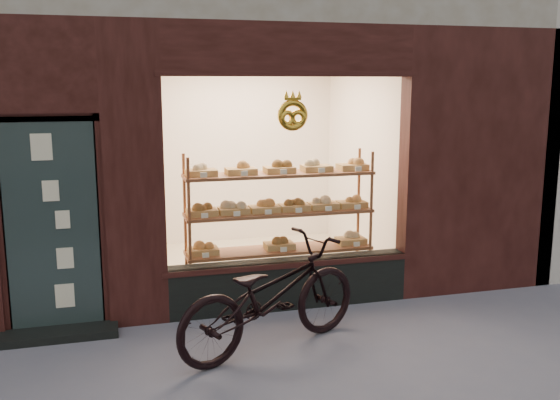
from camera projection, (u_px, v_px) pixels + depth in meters
name	position (u px, v px, depth m)	size (l,w,h in m)	color
display_shelf	(279.00, 221.00, 7.26)	(2.20, 0.45, 1.70)	brown
bicycle	(271.00, 296.00, 5.82)	(0.70, 2.01, 1.06)	black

